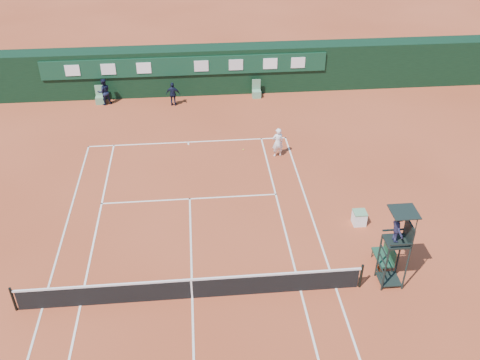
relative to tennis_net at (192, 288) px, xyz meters
name	(u,v)px	position (x,y,z in m)	size (l,w,h in m)	color
ground	(192,298)	(0.00, 0.00, -0.51)	(90.00, 90.00, 0.00)	#AE4829
court_lines	(192,298)	(0.00, 0.00, -0.50)	(11.05, 23.85, 0.01)	white
tennis_net	(192,288)	(0.00, 0.00, 0.00)	(12.90, 0.10, 1.10)	black
back_wall	(186,70)	(0.00, 18.74, 1.00)	(40.00, 1.65, 3.00)	black
linesman_chair_left	(100,99)	(-5.50, 17.48, -0.19)	(0.55, 0.50, 1.15)	#5A8A62
linesman_chair_right	(256,92)	(4.50, 17.48, -0.19)	(0.55, 0.50, 1.15)	#639872
umpire_chair	(398,233)	(7.57, 0.14, 1.95)	(0.96, 0.95, 3.42)	black
player_bench	(386,254)	(7.70, 1.06, 0.09)	(0.56, 1.20, 1.10)	#183D2A
tennis_bag	(382,263)	(7.62, 1.05, -0.36)	(0.35, 0.81, 0.30)	black
cooler	(359,218)	(7.45, 3.83, -0.18)	(0.57, 0.57, 0.65)	white
tennis_ball	(243,149)	(2.98, 10.73, -0.47)	(0.07, 0.07, 0.07)	gold
player	(278,142)	(4.73, 9.96, 0.32)	(0.60, 0.40, 1.65)	white
ball_kid_left	(104,92)	(-5.17, 17.31, 0.34)	(0.82, 0.64, 1.70)	black
ball_kid_right	(173,94)	(-0.85, 16.73, 0.25)	(0.89, 0.37, 1.52)	black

